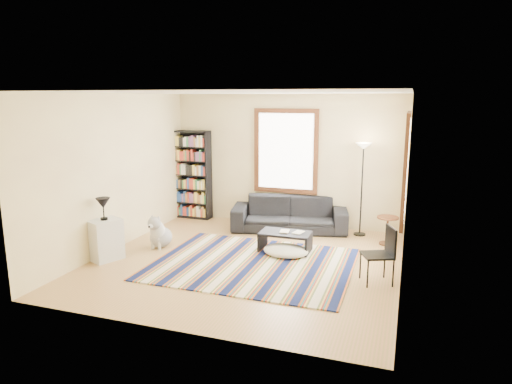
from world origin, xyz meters
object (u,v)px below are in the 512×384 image
(sofa, at_px, (290,214))
(folding_chair, at_px, (377,255))
(dog, at_px, (161,231))
(coffee_table, at_px, (285,242))
(side_table, at_px, (387,231))
(white_cabinet, at_px, (106,240))
(bookshelf, at_px, (191,175))
(floor_cushion, at_px, (286,251))
(floor_lamp, at_px, (362,190))

(sofa, xyz_separation_m, folding_chair, (1.94, -2.29, 0.08))
(folding_chair, bearing_deg, dog, 150.25)
(coffee_table, distance_m, dog, 2.31)
(dog, bearing_deg, sofa, 43.88)
(side_table, relative_size, white_cabinet, 0.77)
(bookshelf, xyz_separation_m, floor_cushion, (2.74, -1.86, -0.90))
(folding_chair, distance_m, dog, 3.95)
(sofa, distance_m, side_table, 2.02)
(sofa, height_order, dog, sofa)
(sofa, relative_size, floor_cushion, 2.98)
(floor_cushion, bearing_deg, coffee_table, 107.39)
(floor_cushion, height_order, white_cabinet, white_cabinet)
(floor_cushion, distance_m, folding_chair, 1.76)
(white_cabinet, distance_m, dog, 1.05)
(floor_cushion, relative_size, side_table, 1.47)
(coffee_table, height_order, floor_cushion, coffee_table)
(sofa, xyz_separation_m, dog, (-1.98, -1.84, -0.04))
(folding_chair, height_order, white_cabinet, folding_chair)
(side_table, bearing_deg, floor_lamp, 140.41)
(bookshelf, height_order, floor_lamp, bookshelf)
(sofa, relative_size, white_cabinet, 3.38)
(floor_lamp, bearing_deg, white_cabinet, -144.25)
(white_cabinet, bearing_deg, floor_cushion, 44.90)
(coffee_table, bearing_deg, floor_cushion, -72.61)
(bookshelf, bearing_deg, dog, -78.99)
(floor_cushion, relative_size, dog, 1.30)
(sofa, bearing_deg, bookshelf, 161.46)
(floor_cushion, height_order, dog, dog)
(side_table, bearing_deg, sofa, 169.89)
(coffee_table, xyz_separation_m, folding_chair, (1.66, -0.93, 0.25))
(sofa, bearing_deg, coffee_table, -90.48)
(dog, bearing_deg, bookshelf, 102.05)
(floor_lamp, distance_m, white_cabinet, 4.90)
(sofa, relative_size, folding_chair, 2.75)
(coffee_table, height_order, folding_chair, folding_chair)
(floor_lamp, xyz_separation_m, white_cabinet, (-3.95, -2.84, -0.58))
(bookshelf, distance_m, white_cabinet, 3.09)
(floor_cushion, height_order, floor_lamp, floor_lamp)
(coffee_table, bearing_deg, side_table, 30.38)
(sofa, bearing_deg, floor_lamp, -8.12)
(bookshelf, xyz_separation_m, folding_chair, (4.33, -2.56, -0.57))
(floor_lamp, height_order, dog, floor_lamp)
(coffee_table, distance_m, floor_cushion, 0.26)
(floor_cushion, height_order, folding_chair, folding_chair)
(sofa, relative_size, floor_lamp, 1.27)
(coffee_table, height_order, dog, dog)
(floor_cushion, relative_size, white_cabinet, 1.13)
(floor_cushion, bearing_deg, sofa, 102.49)
(bookshelf, relative_size, floor_lamp, 1.08)
(dog, bearing_deg, coffee_table, 13.02)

